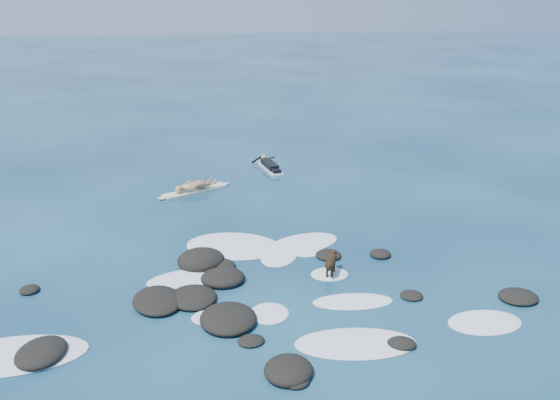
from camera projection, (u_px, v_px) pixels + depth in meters
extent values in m
plane|color=#0A2642|center=(264.00, 279.00, 17.73)|extent=(160.00, 160.00, 0.00)
ellipsoid|color=black|center=(201.00, 260.00, 18.53)|extent=(1.61, 1.56, 0.61)
ellipsoid|color=black|center=(295.00, 380.00, 13.21)|extent=(0.64, 0.66, 0.20)
ellipsoid|color=black|center=(289.00, 370.00, 13.46)|extent=(1.36, 1.42, 0.40)
ellipsoid|color=black|center=(518.00, 297.00, 16.60)|extent=(1.07, 0.97, 0.27)
ellipsoid|color=black|center=(41.00, 353.00, 14.09)|extent=(1.43, 1.59, 0.38)
ellipsoid|color=black|center=(412.00, 296.00, 16.71)|extent=(0.82, 0.81, 0.17)
ellipsoid|color=black|center=(402.00, 344.00, 14.50)|extent=(0.81, 0.73, 0.23)
ellipsoid|color=black|center=(30.00, 290.00, 17.00)|extent=(0.58, 0.60, 0.21)
ellipsoid|color=black|center=(157.00, 301.00, 16.36)|extent=(1.59, 1.87, 0.35)
ellipsoid|color=black|center=(193.00, 297.00, 16.54)|extent=(1.40, 1.51, 0.32)
ellipsoid|color=black|center=(380.00, 254.00, 19.15)|extent=(0.76, 0.75, 0.26)
ellipsoid|color=black|center=(228.00, 319.00, 15.47)|extent=(1.44, 1.59, 0.41)
ellipsoid|color=black|center=(224.00, 266.00, 18.35)|extent=(0.75, 0.90, 0.27)
ellipsoid|color=black|center=(328.00, 255.00, 19.12)|extent=(0.92, 0.94, 0.21)
ellipsoid|color=black|center=(223.00, 278.00, 17.56)|extent=(1.28, 1.20, 0.42)
ellipsoid|color=black|center=(251.00, 341.00, 14.64)|extent=(0.73, 0.66, 0.17)
ellipsoid|color=white|center=(485.00, 322.00, 15.48)|extent=(1.95, 1.29, 0.12)
ellipsoid|color=white|center=(303.00, 243.00, 20.05)|extent=(2.89, 2.29, 0.12)
ellipsoid|color=white|center=(240.00, 249.00, 19.64)|extent=(2.51, 1.32, 0.12)
ellipsoid|color=white|center=(306.00, 250.00, 19.59)|extent=(1.37, 1.39, 0.12)
ellipsoid|color=white|center=(353.00, 302.00, 16.47)|extent=(2.21, 1.03, 0.12)
ellipsoid|color=white|center=(269.00, 313.00, 15.89)|extent=(1.31, 1.38, 0.12)
ellipsoid|color=white|center=(233.00, 246.00, 19.86)|extent=(3.59, 3.04, 0.12)
ellipsoid|color=white|center=(227.00, 316.00, 15.75)|extent=(1.83, 1.09, 0.12)
ellipsoid|color=white|center=(356.00, 344.00, 14.59)|extent=(3.03, 1.67, 0.12)
ellipsoid|color=white|center=(279.00, 255.00, 19.19)|extent=(1.69, 2.03, 0.12)
ellipsoid|color=white|center=(6.00, 356.00, 14.10)|extent=(3.74, 1.91, 0.12)
ellipsoid|color=white|center=(192.00, 277.00, 17.79)|extent=(2.79, 1.67, 0.12)
ellipsoid|color=white|center=(330.00, 274.00, 17.98)|extent=(1.10, 0.90, 0.12)
cube|color=beige|center=(195.00, 191.00, 24.84)|extent=(2.63, 1.80, 0.09)
ellipsoid|color=beige|center=(224.00, 184.00, 25.61)|extent=(0.62, 0.53, 0.10)
ellipsoid|color=beige|center=(165.00, 198.00, 24.06)|extent=(0.62, 0.53, 0.10)
imported|color=tan|center=(194.00, 169.00, 24.52)|extent=(0.68, 0.76, 1.76)
cube|color=white|center=(270.00, 168.00, 27.77)|extent=(0.96, 2.35, 0.08)
ellipsoid|color=white|center=(262.00, 161.00, 28.78)|extent=(0.37, 0.54, 0.09)
cube|color=black|center=(270.00, 165.00, 27.72)|extent=(0.68, 1.46, 0.23)
sphere|color=tan|center=(264.00, 157.00, 28.39)|extent=(0.28, 0.28, 0.24)
cylinder|color=black|center=(257.00, 160.00, 28.48)|extent=(0.53, 0.40, 0.26)
cylinder|color=black|center=(269.00, 158.00, 28.67)|extent=(0.58, 0.21, 0.26)
cube|color=black|center=(275.00, 170.00, 27.04)|extent=(0.46, 0.63, 0.15)
cylinder|color=black|center=(331.00, 261.00, 17.73)|extent=(0.45, 0.61, 0.27)
sphere|color=black|center=(332.00, 258.00, 17.96)|extent=(0.36, 0.36, 0.28)
sphere|color=black|center=(329.00, 265.00, 17.50)|extent=(0.33, 0.33, 0.25)
sphere|color=black|center=(333.00, 253.00, 18.07)|extent=(0.26, 0.26, 0.20)
cone|color=black|center=(334.00, 251.00, 18.18)|extent=(0.14, 0.15, 0.10)
cone|color=black|center=(331.00, 250.00, 18.05)|extent=(0.11, 0.10, 0.10)
cone|color=black|center=(335.00, 250.00, 18.02)|extent=(0.11, 0.10, 0.10)
cylinder|color=black|center=(329.00, 267.00, 18.02)|extent=(0.09, 0.09, 0.36)
cylinder|color=black|center=(334.00, 268.00, 17.99)|extent=(0.09, 0.09, 0.36)
cylinder|color=black|center=(327.00, 273.00, 17.67)|extent=(0.09, 0.09, 0.36)
cylinder|color=black|center=(332.00, 274.00, 17.64)|extent=(0.09, 0.09, 0.36)
cylinder|color=black|center=(329.00, 265.00, 17.38)|extent=(0.14, 0.26, 0.16)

